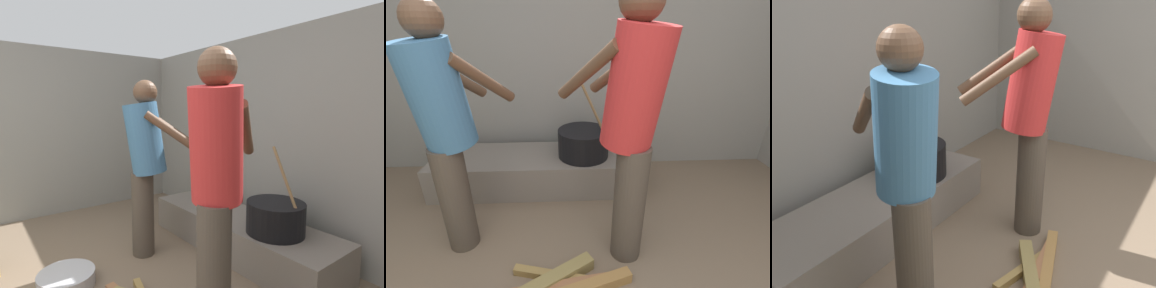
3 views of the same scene
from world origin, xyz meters
The scene contains 6 objects.
block_enclosure_rear centered at (0.00, 2.68, 1.03)m, with size 5.00×0.20×2.07m, color gray.
hearth_ledge centered at (-0.24, 2.16, 0.16)m, with size 1.93×0.60×0.32m, color slate.
cooking_pot_main centered at (0.20, 2.13, 0.45)m, with size 0.47×0.47×0.71m.
cook_in_blue_shirt centered at (-0.68, 1.43, 0.90)m, with size 0.62×0.73×1.57m.
cook_in_red_shirt centered at (0.41, 1.29, 0.96)m, with size 0.66×0.74×1.66m.
firewood_pile centered at (0.01, 1.00, 0.04)m, with size 0.76×0.39×0.08m.
Camera 3 is at (-2.05, 0.20, 1.74)m, focal length 38.51 mm.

